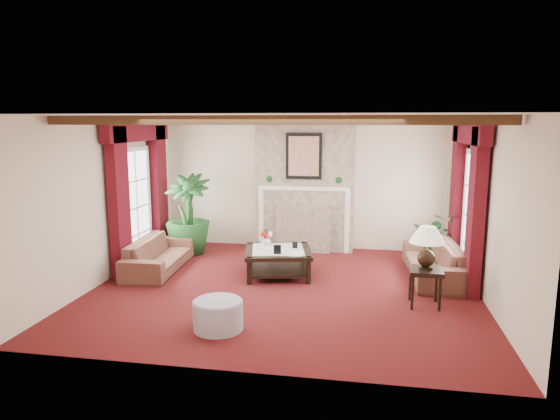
% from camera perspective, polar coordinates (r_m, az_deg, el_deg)
% --- Properties ---
extents(floor, '(6.00, 6.00, 0.00)m').
position_cam_1_polar(floor, '(8.06, 0.53, -8.93)').
color(floor, '#430C0F').
rests_on(floor, ground).
extents(ceiling, '(6.00, 6.00, 0.00)m').
position_cam_1_polar(ceiling, '(7.62, 0.56, 10.65)').
color(ceiling, white).
rests_on(ceiling, floor).
extents(back_wall, '(6.00, 0.02, 2.70)m').
position_cam_1_polar(back_wall, '(10.42, 3.01, 3.03)').
color(back_wall, beige).
rests_on(back_wall, ground).
extents(left_wall, '(0.02, 5.50, 2.70)m').
position_cam_1_polar(left_wall, '(8.72, -19.30, 1.11)').
color(left_wall, beige).
rests_on(left_wall, ground).
extents(right_wall, '(0.02, 5.50, 2.70)m').
position_cam_1_polar(right_wall, '(7.83, 22.77, -0.08)').
color(right_wall, beige).
rests_on(right_wall, ground).
extents(ceiling_beams, '(6.00, 3.00, 0.12)m').
position_cam_1_polar(ceiling_beams, '(7.62, 0.56, 10.20)').
color(ceiling_beams, '#372011').
rests_on(ceiling_beams, ceiling).
extents(fireplace, '(2.00, 0.52, 2.70)m').
position_cam_1_polar(fireplace, '(10.14, 2.94, 10.49)').
color(fireplace, tan).
rests_on(fireplace, ground).
extents(french_door_left, '(0.10, 1.10, 2.16)m').
position_cam_1_polar(french_door_left, '(9.51, -16.48, 6.69)').
color(french_door_left, white).
rests_on(french_door_left, ground).
extents(french_door_right, '(0.10, 1.10, 2.16)m').
position_cam_1_polar(french_door_right, '(8.71, 21.49, 6.13)').
color(french_door_right, white).
rests_on(french_door_right, ground).
extents(curtains_left, '(0.20, 2.40, 2.55)m').
position_cam_1_polar(curtains_left, '(9.45, -16.01, 9.24)').
color(curtains_left, '#440913').
rests_on(curtains_left, ground).
extents(curtains_right, '(0.20, 2.40, 2.55)m').
position_cam_1_polar(curtains_right, '(8.67, 20.95, 8.93)').
color(curtains_right, '#440913').
rests_on(curtains_right, ground).
extents(sofa_left, '(2.00, 0.80, 0.76)m').
position_cam_1_polar(sofa_left, '(9.19, -13.69, -4.36)').
color(sofa_left, '#350E1A').
rests_on(sofa_left, ground).
extents(sofa_right, '(2.08, 0.78, 0.79)m').
position_cam_1_polar(sofa_right, '(8.89, 17.15, -4.90)').
color(sofa_right, '#350E1A').
rests_on(sofa_right, ground).
extents(potted_palm, '(1.07, 1.70, 0.90)m').
position_cam_1_polar(potted_palm, '(10.19, -10.41, -2.43)').
color(potted_palm, black).
rests_on(potted_palm, ground).
extents(small_plant, '(1.15, 1.22, 0.76)m').
position_cam_1_polar(small_plant, '(9.82, 17.53, -3.62)').
color(small_plant, black).
rests_on(small_plant, ground).
extents(coffee_table, '(1.32, 1.32, 0.45)m').
position_cam_1_polar(coffee_table, '(8.65, -0.23, -6.00)').
color(coffee_table, black).
rests_on(coffee_table, ground).
extents(side_table, '(0.56, 0.56, 0.55)m').
position_cam_1_polar(side_table, '(7.54, 16.21, -8.48)').
color(side_table, black).
rests_on(side_table, ground).
extents(ottoman, '(0.64, 0.64, 0.37)m').
position_cam_1_polar(ottoman, '(6.55, -7.10, -11.85)').
color(ottoman, '#9894A8').
rests_on(ottoman, ground).
extents(table_lamp, '(0.50, 0.50, 0.64)m').
position_cam_1_polar(table_lamp, '(7.38, 16.44, -4.09)').
color(table_lamp, black).
rests_on(table_lamp, side_table).
extents(flower_vase, '(0.26, 0.26, 0.17)m').
position_cam_1_polar(flower_vase, '(8.88, -1.59, -3.51)').
color(flower_vase, silver).
rests_on(flower_vase, coffee_table).
extents(book, '(0.22, 0.05, 0.29)m').
position_cam_1_polar(book, '(8.22, 1.11, -4.18)').
color(book, black).
rests_on(book, coffee_table).
extents(photo_frame_a, '(0.12, 0.04, 0.16)m').
position_cam_1_polar(photo_frame_a, '(8.26, -0.30, -4.57)').
color(photo_frame_a, black).
rests_on(photo_frame_a, coffee_table).
extents(photo_frame_b, '(0.09, 0.04, 0.12)m').
position_cam_1_polar(photo_frame_b, '(8.63, 1.72, -4.07)').
color(photo_frame_b, black).
rests_on(photo_frame_b, coffee_table).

